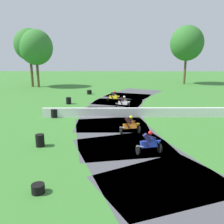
{
  "coord_description": "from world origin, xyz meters",
  "views": [
    {
      "loc": [
        0.38,
        -22.01,
        5.89
      ],
      "look_at": [
        0.09,
        -1.62,
        0.9
      ],
      "focal_mm": 38.55,
      "sensor_mm": 36.0,
      "label": 1
    }
  ],
  "objects_px": {
    "tire_stack_mid_a": "(69,101)",
    "tire_stack_mid_b": "(55,113)",
    "tire_stack_extra_a": "(38,189)",
    "tire_stack_near": "(89,92)",
    "motorcycle_lead_yellow": "(114,97)",
    "motorcycle_chase_white": "(124,102)",
    "motorcycle_fourth_blue": "(150,143)",
    "motorcycle_trailing_orange": "(131,125)",
    "tire_stack_far": "(40,140)"
  },
  "relations": [
    {
      "from": "motorcycle_chase_white",
      "to": "tire_stack_near",
      "type": "height_order",
      "value": "motorcycle_chase_white"
    },
    {
      "from": "tire_stack_near",
      "to": "tire_stack_mid_b",
      "type": "relative_size",
      "value": 0.87
    },
    {
      "from": "tire_stack_mid_b",
      "to": "motorcycle_lead_yellow",
      "type": "bearing_deg",
      "value": 53.54
    },
    {
      "from": "tire_stack_mid_a",
      "to": "motorcycle_trailing_orange",
      "type": "bearing_deg",
      "value": -57.82
    },
    {
      "from": "motorcycle_chase_white",
      "to": "tire_stack_mid_a",
      "type": "xyz_separation_m",
      "value": [
        -6.48,
        2.15,
        -0.25
      ]
    },
    {
      "from": "motorcycle_chase_white",
      "to": "tire_stack_mid_a",
      "type": "relative_size",
      "value": 2.13
    },
    {
      "from": "tire_stack_extra_a",
      "to": "motorcycle_trailing_orange",
      "type": "bearing_deg",
      "value": 60.9
    },
    {
      "from": "motorcycle_lead_yellow",
      "to": "tire_stack_near",
      "type": "xyz_separation_m",
      "value": [
        -3.69,
        5.69,
        -0.33
      ]
    },
    {
      "from": "tire_stack_near",
      "to": "tire_stack_mid_a",
      "type": "distance_m",
      "value": 7.33
    },
    {
      "from": "tire_stack_mid_a",
      "to": "motorcycle_chase_white",
      "type": "bearing_deg",
      "value": -18.36
    },
    {
      "from": "motorcycle_trailing_orange",
      "to": "tire_stack_far",
      "type": "bearing_deg",
      "value": -155.85
    },
    {
      "from": "motorcycle_lead_yellow",
      "to": "tire_stack_far",
      "type": "xyz_separation_m",
      "value": [
        -4.72,
        -14.85,
        -0.23
      ]
    },
    {
      "from": "motorcycle_chase_white",
      "to": "motorcycle_fourth_blue",
      "type": "bearing_deg",
      "value": -84.49
    },
    {
      "from": "tire_stack_mid_a",
      "to": "tire_stack_extra_a",
      "type": "distance_m",
      "value": 18.92
    },
    {
      "from": "tire_stack_near",
      "to": "tire_stack_extra_a",
      "type": "height_order",
      "value": "tire_stack_near"
    },
    {
      "from": "tire_stack_near",
      "to": "motorcycle_chase_white",
      "type": "bearing_deg",
      "value": -62.82
    },
    {
      "from": "motorcycle_fourth_blue",
      "to": "tire_stack_far",
      "type": "xyz_separation_m",
      "value": [
        -6.96,
        0.99,
        -0.25
      ]
    },
    {
      "from": "motorcycle_fourth_blue",
      "to": "tire_stack_far",
      "type": "bearing_deg",
      "value": 171.91
    },
    {
      "from": "tire_stack_mid_a",
      "to": "motorcycle_fourth_blue",
      "type": "bearing_deg",
      "value": -62.0
    },
    {
      "from": "tire_stack_mid_b",
      "to": "tire_stack_near",
      "type": "bearing_deg",
      "value": 81.9
    },
    {
      "from": "motorcycle_chase_white",
      "to": "tire_stack_near",
      "type": "bearing_deg",
      "value": 117.18
    },
    {
      "from": "motorcycle_chase_white",
      "to": "motorcycle_fourth_blue",
      "type": "height_order",
      "value": "motorcycle_fourth_blue"
    },
    {
      "from": "motorcycle_fourth_blue",
      "to": "tire_stack_mid_a",
      "type": "height_order",
      "value": "motorcycle_fourth_blue"
    },
    {
      "from": "motorcycle_lead_yellow",
      "to": "tire_stack_mid_b",
      "type": "distance_m",
      "value": 9.39
    },
    {
      "from": "motorcycle_lead_yellow",
      "to": "tire_stack_near",
      "type": "relative_size",
      "value": 2.45
    },
    {
      "from": "motorcycle_lead_yellow",
      "to": "tire_stack_mid_a",
      "type": "distance_m",
      "value": 5.6
    },
    {
      "from": "motorcycle_chase_white",
      "to": "tire_stack_near",
      "type": "xyz_separation_m",
      "value": [
        -4.76,
        9.27,
        -0.35
      ]
    },
    {
      "from": "tire_stack_mid_b",
      "to": "motorcycle_chase_white",
      "type": "bearing_deg",
      "value": 30.85
    },
    {
      "from": "tire_stack_mid_a",
      "to": "tire_stack_mid_b",
      "type": "relative_size",
      "value": 1.0
    },
    {
      "from": "tire_stack_mid_a",
      "to": "tire_stack_extra_a",
      "type": "relative_size",
      "value": 1.39
    },
    {
      "from": "motorcycle_fourth_blue",
      "to": "motorcycle_trailing_orange",
      "type": "bearing_deg",
      "value": 103.97
    },
    {
      "from": "motorcycle_chase_white",
      "to": "tire_stack_mid_a",
      "type": "distance_m",
      "value": 6.83
    },
    {
      "from": "motorcycle_lead_yellow",
      "to": "tire_stack_mid_a",
      "type": "height_order",
      "value": "motorcycle_lead_yellow"
    },
    {
      "from": "motorcycle_lead_yellow",
      "to": "tire_stack_far",
      "type": "bearing_deg",
      "value": -107.62
    },
    {
      "from": "motorcycle_chase_white",
      "to": "motorcycle_trailing_orange",
      "type": "bearing_deg",
      "value": -88.25
    },
    {
      "from": "tire_stack_mid_a",
      "to": "tire_stack_far",
      "type": "bearing_deg",
      "value": -87.03
    },
    {
      "from": "motorcycle_chase_white",
      "to": "motorcycle_fourth_blue",
      "type": "xyz_separation_m",
      "value": [
        1.18,
        -12.26,
        0.01
      ]
    },
    {
      "from": "tire_stack_extra_a",
      "to": "motorcycle_fourth_blue",
      "type": "bearing_deg",
      "value": 38.94
    },
    {
      "from": "tire_stack_far",
      "to": "motorcycle_lead_yellow",
      "type": "bearing_deg",
      "value": 72.38
    },
    {
      "from": "motorcycle_chase_white",
      "to": "tire_stack_mid_a",
      "type": "bearing_deg",
      "value": 161.64
    },
    {
      "from": "tire_stack_near",
      "to": "tire_stack_far",
      "type": "distance_m",
      "value": 20.57
    },
    {
      "from": "motorcycle_fourth_blue",
      "to": "tire_stack_extra_a",
      "type": "distance_m",
      "value": 6.97
    },
    {
      "from": "motorcycle_trailing_orange",
      "to": "tire_stack_far",
      "type": "distance_m",
      "value": 6.63
    },
    {
      "from": "tire_stack_extra_a",
      "to": "tire_stack_near",
      "type": "bearing_deg",
      "value": 91.17
    },
    {
      "from": "tire_stack_near",
      "to": "tire_stack_mid_a",
      "type": "bearing_deg",
      "value": -103.57
    },
    {
      "from": "motorcycle_trailing_orange",
      "to": "motorcycle_chase_white",
      "type": "bearing_deg",
      "value": 91.75
    },
    {
      "from": "motorcycle_trailing_orange",
      "to": "tire_stack_mid_a",
      "type": "bearing_deg",
      "value": 122.18
    },
    {
      "from": "motorcycle_chase_white",
      "to": "tire_stack_extra_a",
      "type": "xyz_separation_m",
      "value": [
        -4.23,
        -16.64,
        -0.45
      ]
    },
    {
      "from": "motorcycle_trailing_orange",
      "to": "tire_stack_extra_a",
      "type": "xyz_separation_m",
      "value": [
        -4.49,
        -8.07,
        -0.44
      ]
    },
    {
      "from": "motorcycle_lead_yellow",
      "to": "tire_stack_near",
      "type": "distance_m",
      "value": 6.79
    }
  ]
}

